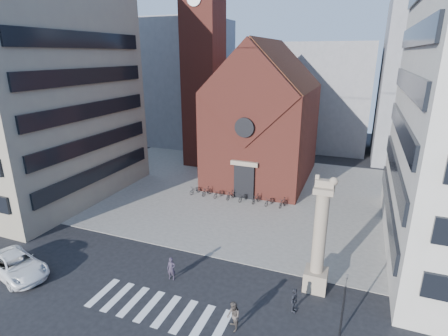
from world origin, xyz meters
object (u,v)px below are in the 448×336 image
(traffic_light, at_px, (343,304))
(white_car, at_px, (17,265))
(pedestrian_0, at_px, (171,269))
(pedestrian_2, at_px, (294,300))
(pedestrian_1, at_px, (233,316))
(scooter_0, at_px, (195,190))
(lion_column, at_px, (319,246))

(traffic_light, relative_size, white_car, 0.73)
(traffic_light, relative_size, pedestrian_0, 2.38)
(pedestrian_2, bearing_deg, pedestrian_1, 144.27)
(traffic_light, xyz_separation_m, scooter_0, (-17.90, 17.02, -1.77))
(white_car, relative_size, pedestrian_1, 3.02)
(pedestrian_2, bearing_deg, lion_column, -7.84)
(lion_column, xyz_separation_m, scooter_0, (-15.91, 13.02, -2.94))
(pedestrian_2, distance_m, scooter_0, 21.84)
(pedestrian_2, xyz_separation_m, scooter_0, (-14.90, 15.96, -0.34))
(lion_column, xyz_separation_m, pedestrian_2, (-1.01, -2.94, -2.59))
(pedestrian_1, bearing_deg, pedestrian_2, 96.52)
(pedestrian_1, bearing_deg, scooter_0, 175.23)
(pedestrian_0, height_order, pedestrian_1, pedestrian_1)
(white_car, bearing_deg, traffic_light, -68.75)
(traffic_light, xyz_separation_m, pedestrian_0, (-12.19, 1.18, -1.38))
(scooter_0, bearing_deg, pedestrian_0, -51.16)
(pedestrian_0, relative_size, pedestrian_1, 0.92)
(pedestrian_1, bearing_deg, lion_column, 108.17)
(scooter_0, bearing_deg, white_car, -86.85)
(lion_column, height_order, white_car, lion_column)
(traffic_light, height_order, white_car, traffic_light)
(traffic_light, xyz_separation_m, pedestrian_1, (-6.14, -1.89, -1.31))
(lion_column, relative_size, pedestrian_2, 5.02)
(lion_column, bearing_deg, white_car, -162.83)
(pedestrian_2, bearing_deg, scooter_0, 54.13)
(pedestrian_2, height_order, scooter_0, pedestrian_2)
(pedestrian_0, distance_m, pedestrian_1, 6.79)
(pedestrian_0, bearing_deg, scooter_0, 103.18)
(traffic_light, height_order, scooter_0, traffic_light)
(lion_column, relative_size, traffic_light, 2.02)
(lion_column, height_order, pedestrian_2, lion_column)
(lion_column, distance_m, scooter_0, 20.77)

